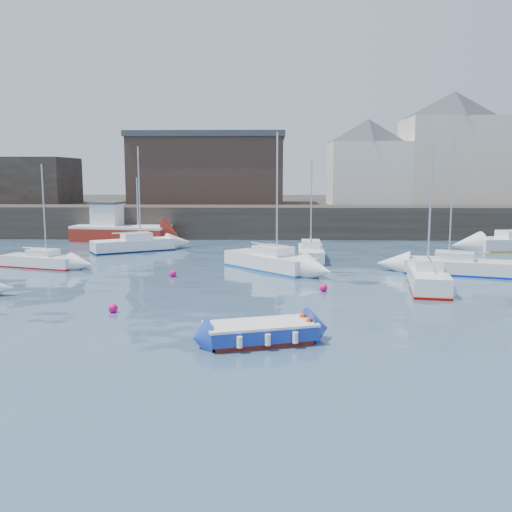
{
  "coord_description": "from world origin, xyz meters",
  "views": [
    {
      "loc": [
        0.88,
        -19.82,
        6.14
      ],
      "look_at": [
        0.0,
        12.0,
        1.5
      ],
      "focal_mm": 40.0,
      "sensor_mm": 36.0,
      "label": 1
    }
  ],
  "objects_px": {
    "sailboat_h": "(133,245)",
    "buoy_far": "(173,277)",
    "fishing_boat": "(118,229)",
    "sailboat_b": "(270,261)",
    "sailboat_e": "(40,261)",
    "buoy_mid": "(323,291)",
    "sailboat_f": "(311,253)",
    "sailboat_d": "(459,266)",
    "blue_dinghy": "(260,332)",
    "sailboat_c": "(428,278)",
    "buoy_near": "(113,312)"
  },
  "relations": [
    {
      "from": "sailboat_h",
      "to": "sailboat_c",
      "type": "bearing_deg",
      "value": -36.43
    },
    {
      "from": "buoy_near",
      "to": "buoy_mid",
      "type": "height_order",
      "value": "buoy_mid"
    },
    {
      "from": "fishing_boat",
      "to": "sailboat_f",
      "type": "height_order",
      "value": "sailboat_f"
    },
    {
      "from": "sailboat_c",
      "to": "buoy_near",
      "type": "relative_size",
      "value": 18.2
    },
    {
      "from": "sailboat_c",
      "to": "blue_dinghy",
      "type": "bearing_deg",
      "value": -131.0
    },
    {
      "from": "sailboat_d",
      "to": "sailboat_e",
      "type": "relative_size",
      "value": 1.23
    },
    {
      "from": "sailboat_f",
      "to": "buoy_mid",
      "type": "distance_m",
      "value": 10.92
    },
    {
      "from": "sailboat_b",
      "to": "sailboat_f",
      "type": "xyz_separation_m",
      "value": [
        2.89,
        4.2,
        -0.06
      ]
    },
    {
      "from": "buoy_mid",
      "to": "buoy_far",
      "type": "relative_size",
      "value": 1.01
    },
    {
      "from": "fishing_boat",
      "to": "sailboat_h",
      "type": "bearing_deg",
      "value": -66.24
    },
    {
      "from": "sailboat_e",
      "to": "sailboat_h",
      "type": "distance_m",
      "value": 8.92
    },
    {
      "from": "buoy_near",
      "to": "sailboat_b",
      "type": "bearing_deg",
      "value": 58.94
    },
    {
      "from": "sailboat_f",
      "to": "buoy_near",
      "type": "height_order",
      "value": "sailboat_f"
    },
    {
      "from": "fishing_boat",
      "to": "sailboat_b",
      "type": "relative_size",
      "value": 1.05
    },
    {
      "from": "buoy_near",
      "to": "buoy_far",
      "type": "relative_size",
      "value": 1.0
    },
    {
      "from": "blue_dinghy",
      "to": "fishing_boat",
      "type": "xyz_separation_m",
      "value": [
        -13.6,
        31.28,
        0.69
      ]
    },
    {
      "from": "fishing_boat",
      "to": "sailboat_b",
      "type": "height_order",
      "value": "sailboat_b"
    },
    {
      "from": "sailboat_c",
      "to": "sailboat_e",
      "type": "distance_m",
      "value": 24.43
    },
    {
      "from": "sailboat_b",
      "to": "buoy_far",
      "type": "distance_m",
      "value": 6.41
    },
    {
      "from": "fishing_boat",
      "to": "sailboat_f",
      "type": "xyz_separation_m",
      "value": [
        16.79,
        -11.12,
        -0.61
      ]
    },
    {
      "from": "sailboat_h",
      "to": "buoy_far",
      "type": "bearing_deg",
      "value": -65.51
    },
    {
      "from": "sailboat_f",
      "to": "sailboat_h",
      "type": "bearing_deg",
      "value": 163.07
    },
    {
      "from": "blue_dinghy",
      "to": "fishing_boat",
      "type": "relative_size",
      "value": 0.48
    },
    {
      "from": "sailboat_e",
      "to": "sailboat_h",
      "type": "height_order",
      "value": "sailboat_h"
    },
    {
      "from": "sailboat_f",
      "to": "buoy_near",
      "type": "bearing_deg",
      "value": -122.02
    },
    {
      "from": "sailboat_f",
      "to": "fishing_boat",
      "type": "bearing_deg",
      "value": 146.49
    },
    {
      "from": "sailboat_h",
      "to": "buoy_mid",
      "type": "xyz_separation_m",
      "value": [
        13.66,
        -15.09,
        -0.53
      ]
    },
    {
      "from": "sailboat_d",
      "to": "buoy_far",
      "type": "bearing_deg",
      "value": -175.43
    },
    {
      "from": "buoy_near",
      "to": "buoy_mid",
      "type": "bearing_deg",
      "value": 26.25
    },
    {
      "from": "sailboat_c",
      "to": "buoy_far",
      "type": "height_order",
      "value": "sailboat_c"
    },
    {
      "from": "sailboat_e",
      "to": "sailboat_f",
      "type": "bearing_deg",
      "value": 11.5
    },
    {
      "from": "sailboat_c",
      "to": "sailboat_e",
      "type": "xyz_separation_m",
      "value": [
        -23.57,
        6.41,
        -0.14
      ]
    },
    {
      "from": "sailboat_e",
      "to": "buoy_mid",
      "type": "bearing_deg",
      "value": -22.03
    },
    {
      "from": "sailboat_e",
      "to": "buoy_near",
      "type": "height_order",
      "value": "sailboat_e"
    },
    {
      "from": "sailboat_b",
      "to": "sailboat_c",
      "type": "height_order",
      "value": "sailboat_b"
    },
    {
      "from": "buoy_near",
      "to": "buoy_far",
      "type": "xyz_separation_m",
      "value": [
        1.15,
        8.82,
        0.0
      ]
    },
    {
      "from": "blue_dinghy",
      "to": "sailboat_e",
      "type": "xyz_separation_m",
      "value": [
        -14.8,
        16.5,
        0.01
      ]
    },
    {
      "from": "sailboat_e",
      "to": "buoy_far",
      "type": "relative_size",
      "value": 16.14
    },
    {
      "from": "sailboat_b",
      "to": "buoy_far",
      "type": "xyz_separation_m",
      "value": [
        -5.79,
        -2.71,
        -0.56
      ]
    },
    {
      "from": "sailboat_b",
      "to": "buoy_mid",
      "type": "xyz_separation_m",
      "value": [
        2.82,
        -6.71,
        -0.56
      ]
    },
    {
      "from": "sailboat_h",
      "to": "sailboat_f",
      "type": "bearing_deg",
      "value": -16.93
    },
    {
      "from": "sailboat_b",
      "to": "sailboat_f",
      "type": "height_order",
      "value": "sailboat_b"
    },
    {
      "from": "sailboat_b",
      "to": "buoy_near",
      "type": "relative_size",
      "value": 20.63
    },
    {
      "from": "sailboat_d",
      "to": "sailboat_c",
      "type": "bearing_deg",
      "value": -124.23
    },
    {
      "from": "sailboat_c",
      "to": "buoy_mid",
      "type": "xyz_separation_m",
      "value": [
        -5.65,
        -0.84,
        -0.58
      ]
    },
    {
      "from": "sailboat_c",
      "to": "sailboat_b",
      "type": "bearing_deg",
      "value": 145.29
    },
    {
      "from": "sailboat_d",
      "to": "sailboat_f",
      "type": "distance_m",
      "value": 10.29
    },
    {
      "from": "buoy_mid",
      "to": "sailboat_d",
      "type": "bearing_deg",
      "value": 31.63
    },
    {
      "from": "sailboat_d",
      "to": "sailboat_e",
      "type": "height_order",
      "value": "sailboat_d"
    },
    {
      "from": "buoy_near",
      "to": "buoy_far",
      "type": "height_order",
      "value": "same"
    }
  ]
}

